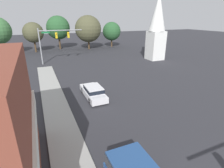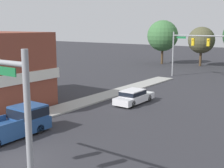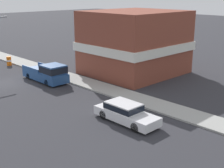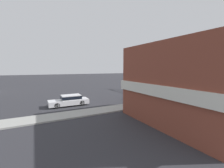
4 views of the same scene
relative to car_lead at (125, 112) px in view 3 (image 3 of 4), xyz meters
name	(u,v)px [view 3 (image 3 of 4)]	position (x,y,z in m)	size (l,w,h in m)	color
ground_plane	(6,83)	(1.62, -14.89, -0.71)	(200.00, 200.00, 0.00)	#2D2D33
sidewalk_curb	(54,72)	(-4.08, -14.89, -0.64)	(2.40, 60.00, 0.14)	#9E9E99
car_lead	(125,112)	(0.00, 0.00, 0.00)	(1.75, 4.88, 1.36)	black
pickup_truck_parked	(48,73)	(-1.67, -12.25, 0.22)	(2.01, 5.58, 1.91)	black
construction_barrel	(9,61)	(-2.28, -21.89, -0.15)	(0.58, 0.58, 1.11)	orange
corner_brick_building	(135,43)	(-10.64, -8.75, 2.64)	(10.03, 8.98, 6.80)	brown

